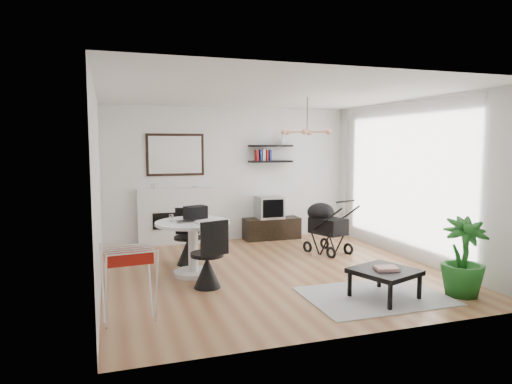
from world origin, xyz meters
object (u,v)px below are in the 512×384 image
object	(u,v)px
tv_console	(272,228)
drying_rack	(129,283)
potted_plant	(463,257)
crt_tv	(270,207)
dining_table	(193,240)
stroller	(326,229)
fireplace	(177,209)
coffee_table	(385,272)

from	to	relation	value
tv_console	drying_rack	bearing A→B (deg)	-129.26
potted_plant	crt_tv	bearing A→B (deg)	106.05
dining_table	stroller	xyz separation A→B (m)	(2.53, 0.68, -0.10)
fireplace	drying_rack	size ratio (longest dim) A/B	2.59
tv_console	drying_rack	size ratio (longest dim) A/B	1.40
crt_tv	fireplace	bearing A→B (deg)	175.71
fireplace	coffee_table	world-z (taller)	fireplace
dining_table	stroller	size ratio (longest dim) A/B	1.10
tv_console	crt_tv	world-z (taller)	crt_tv
fireplace	dining_table	size ratio (longest dim) A/B	1.94
dining_table	tv_console	bearing A→B (deg)	46.10
tv_console	dining_table	size ratio (longest dim) A/B	1.05
potted_plant	tv_console	bearing A→B (deg)	105.40
coffee_table	drying_rack	bearing A→B (deg)	176.26
fireplace	drying_rack	xyz separation A→B (m)	(-1.08, -3.82, -0.25)
dining_table	potted_plant	xyz separation A→B (m)	(3.14, -2.01, -0.03)
tv_console	dining_table	bearing A→B (deg)	-133.90
crt_tv	stroller	bearing A→B (deg)	-68.03
fireplace	tv_console	distance (m)	1.99
dining_table	coffee_table	bearing A→B (deg)	-40.27
crt_tv	potted_plant	size ratio (longest dim) A/B	0.51
fireplace	tv_console	size ratio (longest dim) A/B	1.85
crt_tv	drying_rack	xyz separation A→B (m)	(-2.96, -3.68, -0.23)
stroller	coffee_table	bearing A→B (deg)	-119.90
fireplace	drying_rack	bearing A→B (deg)	-105.79
dining_table	crt_tv	bearing A→B (deg)	46.77
tv_console	drying_rack	distance (m)	4.76
drying_rack	potted_plant	world-z (taller)	potted_plant
fireplace	coffee_table	size ratio (longest dim) A/B	2.36
crt_tv	drying_rack	world-z (taller)	crt_tv
potted_plant	fireplace	bearing A→B (deg)	125.81
fireplace	stroller	size ratio (longest dim) A/B	2.14
crt_tv	dining_table	bearing A→B (deg)	-133.23
drying_rack	stroller	xyz separation A→B (m)	(3.53, 2.27, -0.01)
crt_tv	dining_table	size ratio (longest dim) A/B	0.47
stroller	potted_plant	bearing A→B (deg)	-97.54
fireplace	stroller	distance (m)	2.91
dining_table	coffee_table	distance (m)	2.78
stroller	potted_plant	size ratio (longest dim) A/B	0.99
potted_plant	stroller	bearing A→B (deg)	102.78
stroller	coffee_table	distance (m)	2.51
dining_table	potted_plant	bearing A→B (deg)	-32.60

